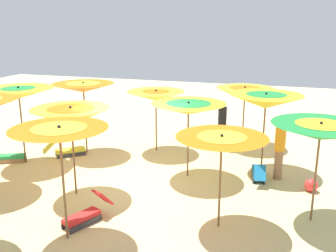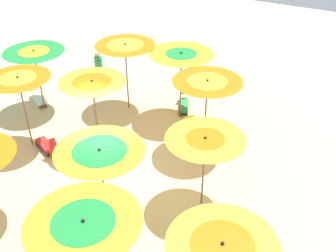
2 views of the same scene
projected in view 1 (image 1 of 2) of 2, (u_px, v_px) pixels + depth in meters
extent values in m
cube|color=beige|center=(136.00, 184.00, 10.67)|extent=(38.03, 38.03, 0.04)
cylinder|color=brown|center=(243.00, 120.00, 13.79)|extent=(0.05, 0.05, 1.93)
cone|color=yellow|center=(245.00, 94.00, 13.53)|extent=(2.05, 2.05, 0.44)
cone|color=orange|center=(245.00, 91.00, 13.51)|extent=(1.16, 1.16, 0.25)
sphere|color=black|center=(245.00, 87.00, 13.47)|extent=(0.07, 0.07, 0.07)
cylinder|color=brown|center=(156.00, 124.00, 13.18)|extent=(0.05, 0.05, 1.96)
cone|color=yellow|center=(156.00, 96.00, 12.92)|extent=(1.98, 1.98, 0.33)
cone|color=orange|center=(156.00, 93.00, 12.90)|extent=(0.97, 0.97, 0.16)
sphere|color=black|center=(156.00, 90.00, 12.87)|extent=(0.07, 0.07, 0.07)
cylinder|color=brown|center=(85.00, 121.00, 12.95)|extent=(0.05, 0.05, 2.28)
cone|color=orange|center=(83.00, 88.00, 12.65)|extent=(2.06, 2.06, 0.30)
cone|color=yellow|center=(83.00, 86.00, 12.63)|extent=(1.16, 1.16, 0.17)
sphere|color=black|center=(83.00, 82.00, 12.60)|extent=(0.07, 0.07, 0.07)
cylinder|color=brown|center=(22.00, 129.00, 11.95)|extent=(0.05, 0.05, 2.28)
cone|color=yellow|center=(19.00, 93.00, 11.65)|extent=(2.15, 2.15, 0.32)
cone|color=#1E8C38|center=(18.00, 90.00, 11.63)|extent=(1.04, 1.04, 0.16)
sphere|color=black|center=(18.00, 87.00, 11.60)|extent=(0.07, 0.07, 0.07)
cylinder|color=brown|center=(263.00, 136.00, 11.35)|extent=(0.05, 0.05, 2.16)
cone|color=yellow|center=(266.00, 101.00, 11.07)|extent=(2.15, 2.15, 0.42)
cone|color=#1E8C38|center=(266.00, 98.00, 11.04)|extent=(1.18, 1.18, 0.23)
sphere|color=black|center=(266.00, 93.00, 11.00)|extent=(0.07, 0.07, 0.07)
cylinder|color=brown|center=(188.00, 143.00, 10.92)|extent=(0.05, 0.05, 2.04)
cone|color=yellow|center=(188.00, 109.00, 10.65)|extent=(2.12, 2.12, 0.32)
cone|color=#1E8C38|center=(188.00, 106.00, 10.63)|extent=(1.28, 1.28, 0.19)
sphere|color=black|center=(189.00, 102.00, 10.60)|extent=(0.07, 0.07, 0.07)
cylinder|color=brown|center=(74.00, 156.00, 9.74)|extent=(0.05, 0.05, 2.12)
cone|color=yellow|center=(71.00, 116.00, 9.46)|extent=(1.97, 1.97, 0.41)
cone|color=orange|center=(71.00, 113.00, 9.44)|extent=(1.17, 1.17, 0.24)
sphere|color=black|center=(70.00, 107.00, 9.40)|extent=(0.07, 0.07, 0.07)
cylinder|color=brown|center=(315.00, 177.00, 8.38)|extent=(0.05, 0.05, 2.11)
cone|color=#1E8C38|center=(320.00, 132.00, 8.11)|extent=(2.11, 2.11, 0.35)
cone|color=yellow|center=(321.00, 128.00, 8.08)|extent=(1.08, 1.08, 0.18)
sphere|color=black|center=(321.00, 123.00, 8.05)|extent=(0.07, 0.07, 0.07)
cylinder|color=brown|center=(220.00, 186.00, 8.16)|extent=(0.05, 0.05, 1.91)
cone|color=orange|center=(221.00, 145.00, 7.91)|extent=(1.95, 1.95, 0.34)
cone|color=yellow|center=(222.00, 141.00, 7.89)|extent=(1.04, 1.04, 0.18)
sphere|color=black|center=(222.00, 135.00, 7.86)|extent=(0.07, 0.07, 0.07)
cylinder|color=brown|center=(64.00, 189.00, 7.64)|extent=(0.05, 0.05, 2.25)
cone|color=orange|center=(60.00, 136.00, 7.34)|extent=(1.92, 1.92, 0.30)
cone|color=yellow|center=(59.00, 132.00, 7.33)|extent=(1.08, 1.08, 0.17)
sphere|color=black|center=(59.00, 127.00, 7.30)|extent=(0.07, 0.07, 0.07)
cube|color=#333338|center=(70.00, 152.00, 13.04)|extent=(0.75, 0.67, 0.14)
cube|color=#333338|center=(72.00, 155.00, 12.73)|extent=(0.75, 0.67, 0.14)
cube|color=yellow|center=(70.00, 150.00, 12.85)|extent=(0.96, 0.91, 0.10)
cube|color=yellow|center=(49.00, 146.00, 12.52)|extent=(0.55, 0.55, 0.40)
cube|color=#333338|center=(86.00, 224.00, 8.36)|extent=(0.38, 0.81, 0.14)
cube|color=#333338|center=(78.00, 219.00, 8.55)|extent=(0.38, 0.81, 0.14)
cube|color=red|center=(82.00, 217.00, 8.42)|extent=(0.63, 0.92, 0.10)
cube|color=red|center=(103.00, 197.00, 8.81)|extent=(0.45, 0.50, 0.43)
cube|color=silver|center=(232.00, 139.00, 14.53)|extent=(0.89, 0.43, 0.14)
cube|color=silver|center=(227.00, 141.00, 14.28)|extent=(0.89, 0.43, 0.14)
cube|color=orange|center=(229.00, 137.00, 14.37)|extent=(1.01, 0.71, 0.10)
cube|color=orange|center=(215.00, 129.00, 14.75)|extent=(0.52, 0.48, 0.34)
cube|color=#333338|center=(252.00, 175.00, 11.03)|extent=(0.16, 0.92, 0.14)
cube|color=#333338|center=(263.00, 176.00, 10.98)|extent=(0.16, 0.92, 0.14)
cube|color=#1972B7|center=(258.00, 172.00, 10.98)|extent=(0.44, 0.96, 0.10)
cube|color=#1972B7|center=(260.00, 173.00, 10.32)|extent=(0.36, 0.41, 0.38)
cube|color=olive|center=(12.00, 158.00, 12.43)|extent=(0.88, 0.42, 0.14)
cube|color=olive|center=(9.00, 162.00, 12.13)|extent=(0.88, 0.42, 0.14)
cube|color=green|center=(10.00, 156.00, 12.25)|extent=(0.99, 0.67, 0.10)
cylinder|color=#D8A87F|center=(222.00, 138.00, 13.47)|extent=(0.24, 0.24, 0.82)
cylinder|color=black|center=(222.00, 117.00, 13.27)|extent=(0.30, 0.30, 0.72)
sphere|color=#D8A87F|center=(223.00, 104.00, 13.15)|extent=(0.22, 0.22, 0.22)
cylinder|color=#A3704C|center=(278.00, 165.00, 10.86)|extent=(0.24, 0.24, 0.87)
cylinder|color=orange|center=(280.00, 138.00, 10.64)|extent=(0.30, 0.30, 0.76)
sphere|color=#A3704C|center=(282.00, 121.00, 10.51)|extent=(0.24, 0.24, 0.24)
sphere|color=red|center=(311.00, 185.00, 10.10)|extent=(0.36, 0.36, 0.36)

